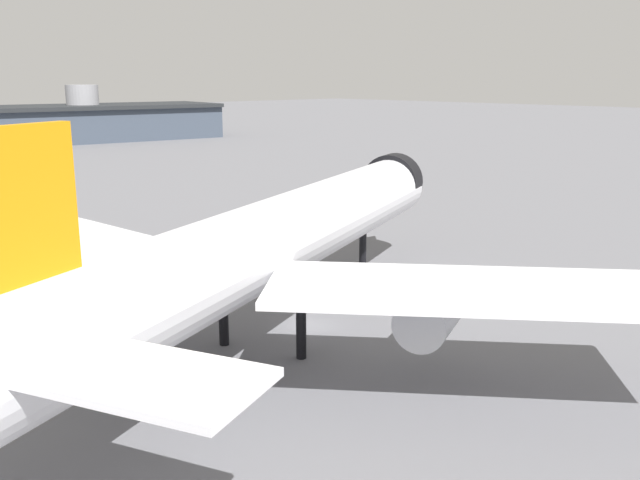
% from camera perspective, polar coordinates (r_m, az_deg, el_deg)
% --- Properties ---
extents(ground, '(900.00, 900.00, 0.00)m').
position_cam_1_polar(ground, '(57.91, -0.78, -6.98)').
color(ground, slate).
extents(airliner_near_gate, '(63.22, 56.60, 18.07)m').
position_cam_1_polar(airliner_near_gate, '(52.47, -3.67, -0.07)').
color(airliner_near_gate, white).
rests_on(airliner_near_gate, ground).
extents(service_truck_front, '(3.38, 5.82, 3.00)m').
position_cam_1_polar(service_truck_front, '(93.62, -3.84, 1.85)').
color(service_truck_front, black).
rests_on(service_truck_front, ground).
extents(baggage_tug_wing, '(2.05, 3.29, 1.85)m').
position_cam_1_polar(baggage_tug_wing, '(90.75, -9.03, 0.95)').
color(baggage_tug_wing, black).
rests_on(baggage_tug_wing, ground).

